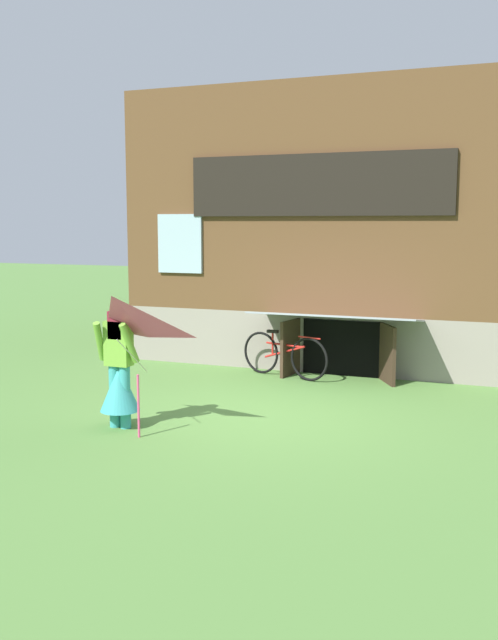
% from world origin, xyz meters
% --- Properties ---
extents(ground_plane, '(60.00, 60.00, 0.00)m').
position_xyz_m(ground_plane, '(0.00, 0.00, 0.00)').
color(ground_plane, '#56843D').
extents(log_house, '(7.61, 6.66, 5.15)m').
position_xyz_m(log_house, '(-0.00, 5.77, 2.58)').
color(log_house, gray).
rests_on(log_house, ground_plane).
extents(person, '(0.61, 0.53, 1.64)m').
position_xyz_m(person, '(-1.46, -1.22, 0.69)').
color(person, teal).
rests_on(person, ground_plane).
extents(kite, '(1.13, 1.19, 1.66)m').
position_xyz_m(kite, '(-1.17, -1.83, 1.34)').
color(kite, '#E54C7F').
rests_on(kite, ground_plane).
extents(bicycle_red, '(1.71, 0.57, 0.81)m').
position_xyz_m(bicycle_red, '(-0.42, 2.49, 0.39)').
color(bicycle_red, black).
rests_on(bicycle_red, ground_plane).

